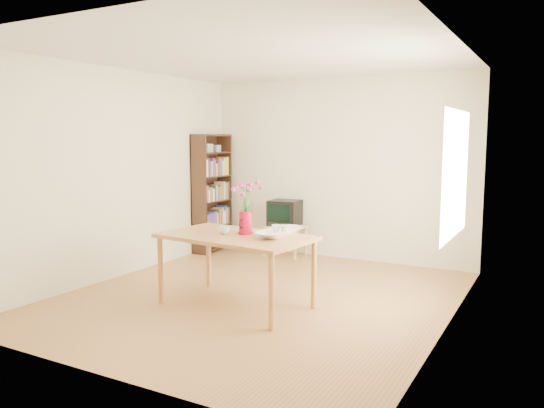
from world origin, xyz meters
The scene contains 11 objects.
room centered at (0.03, 0.00, 1.30)m, with size 4.50×4.50×4.50m.
table centered at (-0.05, -0.38, 0.68)m, with size 1.63×1.04×0.75m.
tv_stand centered at (-0.70, 1.97, 0.39)m, with size 0.60×0.45×0.46m.
bookshelf centered at (-1.85, 1.75, 0.84)m, with size 0.28×0.70×1.80m.
pitcher centered at (0.00, -0.28, 0.86)m, with size 0.15×0.23×0.24m.
flowers centered at (0.00, -0.28, 1.16)m, with size 0.27×0.27×0.38m, color #F2399B, non-canonical shape.
mug centered at (-0.18, -0.41, 0.79)m, with size 0.11×0.11×0.09m, color white.
bowl centered at (0.37, -0.22, 0.96)m, with size 0.44×0.44×0.41m, color white.
teacup_a centered at (0.33, -0.22, 0.92)m, with size 0.08×0.08×0.07m, color white.
teacup_b centered at (0.42, -0.20, 0.92)m, with size 0.08×0.08×0.07m, color white.
television centered at (-0.70, 1.98, 0.65)m, with size 0.46×0.43×0.37m.
Camera 1 is at (2.86, -4.91, 1.74)m, focal length 35.00 mm.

